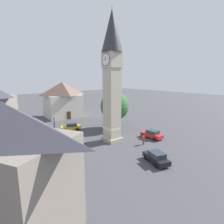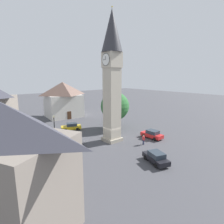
% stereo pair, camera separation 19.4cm
% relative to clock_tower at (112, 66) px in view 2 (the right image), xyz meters
% --- Properties ---
extents(ground_plane, '(200.00, 200.00, 0.00)m').
position_rel_clock_tower_xyz_m(ground_plane, '(-0.00, -0.00, -12.90)').
color(ground_plane, '#424247').
extents(clock_tower, '(3.43, 3.43, 22.01)m').
position_rel_clock_tower_xyz_m(clock_tower, '(0.00, 0.00, 0.00)').
color(clock_tower, '#A59C89').
rests_on(clock_tower, ground).
extents(car_blue_kerb, '(4.45, 2.90, 1.53)m').
position_rel_clock_tower_xyz_m(car_blue_kerb, '(-10.24, 0.94, -12.14)').
color(car_blue_kerb, black).
rests_on(car_blue_kerb, ground).
extents(car_silver_kerb, '(4.17, 1.89, 1.53)m').
position_rel_clock_tower_xyz_m(car_silver_kerb, '(-3.71, -6.54, -12.14)').
color(car_silver_kerb, red).
rests_on(car_silver_kerb, ground).
extents(car_red_corner, '(3.12, 4.46, 1.53)m').
position_rel_clock_tower_xyz_m(car_red_corner, '(10.49, 2.53, -12.14)').
color(car_red_corner, gold).
rests_on(car_red_corner, ground).
extents(car_white_side, '(4.39, 3.64, 1.53)m').
position_rel_clock_tower_xyz_m(car_white_side, '(2.28, 5.94, -12.14)').
color(car_white_side, white).
rests_on(car_white_side, ground).
extents(pedestrian, '(0.56, 0.23, 1.69)m').
position_rel_clock_tower_xyz_m(pedestrian, '(-4.83, -2.84, -11.89)').
color(pedestrian, '#2D3351').
rests_on(pedestrian, ground).
extents(tree, '(6.15, 6.15, 7.97)m').
position_rel_clock_tower_xyz_m(tree, '(5.80, -5.62, -8.02)').
color(tree, brown).
rests_on(tree, ground).
extents(building_terrace_right, '(12.11, 10.16, 9.97)m').
position_rel_clock_tower_xyz_m(building_terrace_right, '(-9.75, 18.33, -7.83)').
color(building_terrace_right, slate).
rests_on(building_terrace_right, ground).
extents(building_corner_back, '(8.96, 10.09, 9.68)m').
position_rel_clock_tower_xyz_m(building_corner_back, '(23.69, -2.05, -7.95)').
color(building_corner_back, beige).
rests_on(building_corner_back, ground).
extents(lamp_post, '(0.36, 0.36, 5.61)m').
position_rel_clock_tower_xyz_m(lamp_post, '(1.98, 9.59, -9.21)').
color(lamp_post, black).
rests_on(lamp_post, ground).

